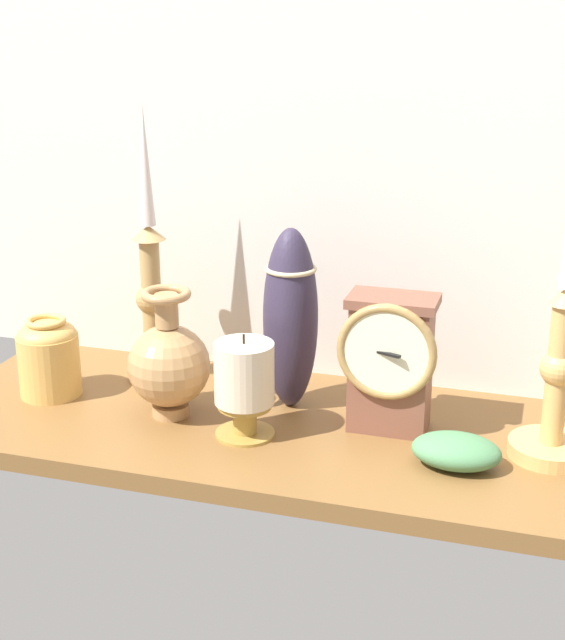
# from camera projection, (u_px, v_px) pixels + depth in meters

# --- Properties ---
(ground_plane) EXTENTS (1.00, 0.36, 0.02)m
(ground_plane) POSITION_uv_depth(u_px,v_px,m) (310.00, 435.00, 1.20)
(ground_plane) COLOR brown
(back_wall) EXTENTS (1.20, 0.02, 0.65)m
(back_wall) POSITION_uv_depth(u_px,v_px,m) (349.00, 150.00, 1.25)
(back_wall) COLOR silver
(back_wall) RESTS_ON ground_plane
(mantel_clock) EXTENTS (0.12, 0.08, 0.18)m
(mantel_clock) POSITION_uv_depth(u_px,v_px,m) (390.00, 361.00, 1.15)
(mantel_clock) COLOR brown
(mantel_clock) RESTS_ON ground_plane
(candlestick_tall_left) EXTENTS (0.10, 0.10, 0.43)m
(candlestick_tall_left) POSITION_uv_depth(u_px,v_px,m) (559.00, 364.00, 1.08)
(candlestick_tall_left) COLOR tan
(candlestick_tall_left) RESTS_ON ground_plane
(candlestick_tall_center) EXTENTS (0.07, 0.07, 0.39)m
(candlestick_tall_center) POSITION_uv_depth(u_px,v_px,m) (151.00, 288.00, 1.30)
(candlestick_tall_center) COLOR tan
(candlestick_tall_center) RESTS_ON ground_plane
(brass_vase_bulbous) EXTENTS (0.11, 0.11, 0.17)m
(brass_vase_bulbous) POSITION_uv_depth(u_px,v_px,m) (169.00, 363.00, 1.20)
(brass_vase_bulbous) COLOR tan
(brass_vase_bulbous) RESTS_ON ground_plane
(brass_vase_jar) EXTENTS (0.08, 0.08, 0.11)m
(brass_vase_jar) POSITION_uv_depth(u_px,v_px,m) (49.00, 355.00, 1.27)
(brass_vase_jar) COLOR #D7A654
(brass_vase_jar) RESTS_ON ground_plane
(pillar_candle_front) EXTENTS (0.07, 0.07, 0.13)m
(pillar_candle_front) POSITION_uv_depth(u_px,v_px,m) (244.00, 383.00, 1.14)
(pillar_candle_front) COLOR #AB863A
(pillar_candle_front) RESTS_ON ground_plane
(tall_ceramic_vase) EXTENTS (0.07, 0.07, 0.24)m
(tall_ceramic_vase) POSITION_uv_depth(u_px,v_px,m) (291.00, 318.00, 1.21)
(tall_ceramic_vase) COLOR #322A40
(tall_ceramic_vase) RESTS_ON ground_plane
(ivy_sprig) EXTENTS (0.10, 0.07, 0.04)m
(ivy_sprig) POSITION_uv_depth(u_px,v_px,m) (456.00, 451.00, 1.08)
(ivy_sprig) COLOR #4B8153
(ivy_sprig) RESTS_ON ground_plane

